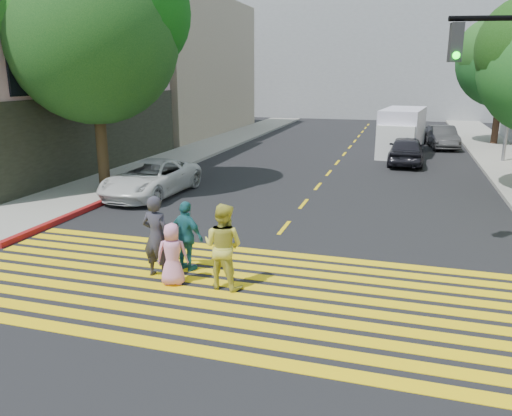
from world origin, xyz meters
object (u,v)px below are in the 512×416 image
at_px(white_sedan, 151,178).
at_px(dark_car_near, 406,150).
at_px(pedestrian_woman, 223,246).
at_px(dark_car_parked, 442,137).
at_px(tree_left, 95,28).
at_px(pedestrian_child, 172,254).
at_px(silver_car, 411,132).
at_px(pedestrian_extra, 187,236).
at_px(pedestrian_man, 156,237).
at_px(white_van, 401,133).
at_px(tree_right_far, 505,56).

bearing_deg(white_sedan, dark_car_near, 49.62).
bearing_deg(pedestrian_woman, dark_car_parked, -94.29).
bearing_deg(pedestrian_woman, white_sedan, -42.72).
height_order(tree_left, pedestrian_child, tree_left).
distance_m(pedestrian_woman, pedestrian_child, 1.16).
xyz_separation_m(pedestrian_child, silver_car, (5.10, 27.05, -0.07)).
xyz_separation_m(tree_left, pedestrian_child, (6.53, -7.58, -5.44)).
height_order(pedestrian_extra, dark_car_parked, pedestrian_extra).
relative_size(pedestrian_man, pedestrian_woman, 1.01).
distance_m(pedestrian_man, dark_car_near, 17.78).
height_order(pedestrian_extra, white_sedan, pedestrian_extra).
bearing_deg(silver_car, dark_car_parked, 116.59).
bearing_deg(white_van, silver_car, 91.30).
relative_size(tree_left, dark_car_near, 2.11).
relative_size(white_sedan, silver_car, 1.11).
height_order(tree_left, white_van, tree_left).
xyz_separation_m(pedestrian_man, pedestrian_child, (0.53, -0.31, -0.26)).
bearing_deg(white_van, white_sedan, -117.61).
xyz_separation_m(pedestrian_child, dark_car_parked, (6.94, 23.97, -0.02)).
height_order(pedestrian_woman, pedestrian_child, pedestrian_woman).
height_order(dark_car_parked, white_van, white_van).
relative_size(tree_right_far, white_van, 1.45).
height_order(silver_car, white_van, white_van).
bearing_deg(pedestrian_man, pedestrian_woman, -178.67).
bearing_deg(dark_car_near, pedestrian_woman, 78.56).
height_order(tree_right_far, pedestrian_man, tree_right_far).
height_order(white_sedan, silver_car, white_sedan).
distance_m(tree_left, pedestrian_child, 11.38).
height_order(tree_right_far, white_van, tree_right_far).
xyz_separation_m(pedestrian_woman, white_sedan, (-5.60, 7.21, -0.28)).
height_order(silver_car, dark_car_parked, dark_car_parked).
bearing_deg(silver_car, pedestrian_extra, 74.72).
xyz_separation_m(tree_right_far, pedestrian_man, (-10.86, -25.87, -4.63)).
height_order(pedestrian_man, dark_car_parked, pedestrian_man).
xyz_separation_m(tree_right_far, pedestrian_child, (-10.33, -26.18, -4.89)).
distance_m(pedestrian_man, pedestrian_extra, 0.74).
xyz_separation_m(pedestrian_extra, silver_car, (5.14, 26.21, -0.21)).
height_order(pedestrian_man, pedestrian_extra, pedestrian_man).
relative_size(pedestrian_extra, dark_car_near, 0.39).
relative_size(tree_left, pedestrian_woman, 4.82).
distance_m(silver_car, white_van, 6.57).
height_order(pedestrian_woman, dark_car_parked, pedestrian_woman).
bearing_deg(dark_car_parked, white_sedan, -132.38).
relative_size(pedestrian_man, dark_car_near, 0.44).
height_order(pedestrian_man, pedestrian_child, pedestrian_man).
bearing_deg(white_sedan, white_van, 58.60).
bearing_deg(pedestrian_child, dark_car_near, -124.29).
bearing_deg(dark_car_parked, white_van, -133.36).
xyz_separation_m(pedestrian_child, dark_car_near, (4.81, 17.26, 0.03)).
bearing_deg(pedestrian_child, dark_car_parked, -124.85).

